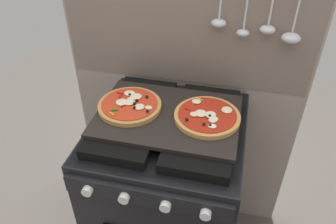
{
  "coord_description": "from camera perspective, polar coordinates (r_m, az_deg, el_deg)",
  "views": [
    {
      "loc": [
        0.23,
        -0.98,
        1.68
      ],
      "look_at": [
        0.0,
        0.0,
        0.93
      ],
      "focal_mm": 35.49,
      "sensor_mm": 36.0,
      "label": 1
    }
  ],
  "objects": [
    {
      "name": "kitchen_backsplash",
      "position": [
        1.6,
        2.89,
        3.01
      ],
      "size": [
        1.1,
        0.09,
        1.55
      ],
      "color": "gray",
      "rests_on": "ground_plane"
    },
    {
      "name": "stove",
      "position": [
        1.59,
        -0.01,
        -13.9
      ],
      "size": [
        0.6,
        0.64,
        0.9
      ],
      "color": "black",
      "rests_on": "ground_plane"
    },
    {
      "name": "baking_tray",
      "position": [
        1.27,
        -0.0,
        -0.65
      ],
      "size": [
        0.54,
        0.38,
        0.02
      ],
      "primitive_type": "cube",
      "color": "black",
      "rests_on": "stove"
    },
    {
      "name": "pizza_left",
      "position": [
        1.3,
        -6.55,
        1.2
      ],
      "size": [
        0.25,
        0.25,
        0.03
      ],
      "color": "#C18947",
      "rests_on": "baking_tray"
    },
    {
      "name": "pizza_right",
      "position": [
        1.24,
        6.75,
        -0.7
      ],
      "size": [
        0.25,
        0.25,
        0.03
      ],
      "color": "tan",
      "rests_on": "baking_tray"
    }
  ]
}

